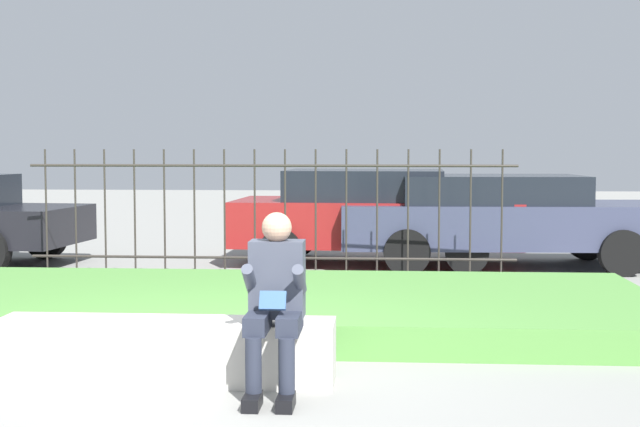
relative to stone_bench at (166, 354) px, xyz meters
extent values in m
plane|color=gray|center=(0.18, 0.00, -0.20)|extent=(60.00, 60.00, 0.00)
cube|color=beige|center=(0.00, 0.00, 0.03)|extent=(2.47, 0.46, 0.46)
cube|color=#9B978F|center=(0.00, 0.00, -0.16)|extent=(2.37, 0.42, 0.08)
cube|color=black|center=(0.73, -0.63, -0.16)|extent=(0.11, 0.26, 0.09)
cylinder|color=#282D3D|center=(0.73, -0.57, 0.07)|extent=(0.11, 0.11, 0.37)
cube|color=#282D3D|center=(0.73, -0.36, 0.31)|extent=(0.15, 0.42, 0.13)
cube|color=black|center=(0.95, -0.63, -0.16)|extent=(0.11, 0.26, 0.09)
cylinder|color=#282D3D|center=(0.95, -0.57, 0.07)|extent=(0.11, 0.11, 0.37)
cube|color=#282D3D|center=(0.95, -0.36, 0.31)|extent=(0.15, 0.42, 0.13)
cube|color=#424756|center=(0.84, -0.15, 0.58)|extent=(0.38, 0.24, 0.54)
sphere|color=tan|center=(0.84, -0.17, 0.95)|extent=(0.21, 0.21, 0.21)
cylinder|color=#424756|center=(0.67, -0.31, 0.60)|extent=(0.08, 0.29, 0.24)
cylinder|color=#424756|center=(1.01, -0.31, 0.60)|extent=(0.08, 0.29, 0.24)
cube|color=#335689|center=(0.84, -0.41, 0.47)|extent=(0.18, 0.09, 0.13)
cube|color=#569342|center=(0.18, 2.34, -0.06)|extent=(8.09, 3.28, 0.28)
cylinder|color=#332D28|center=(0.18, 4.66, 0.14)|extent=(6.09, 0.03, 0.03)
cylinder|color=#332D28|center=(0.18, 4.66, 1.29)|extent=(6.09, 0.03, 0.03)
cylinder|color=#332D28|center=(-2.67, 4.66, 0.64)|extent=(0.02, 0.02, 1.69)
cylinder|color=#332D28|center=(-2.29, 4.66, 0.64)|extent=(0.02, 0.02, 1.69)
cylinder|color=#332D28|center=(-1.91, 4.66, 0.64)|extent=(0.02, 0.02, 1.69)
cylinder|color=#332D28|center=(-1.53, 4.66, 0.64)|extent=(0.02, 0.02, 1.69)
cylinder|color=#332D28|center=(-1.15, 4.66, 0.64)|extent=(0.02, 0.02, 1.69)
cylinder|color=#332D28|center=(-0.77, 4.66, 0.64)|extent=(0.02, 0.02, 1.69)
cylinder|color=#332D28|center=(-0.39, 4.66, 0.64)|extent=(0.02, 0.02, 1.69)
cylinder|color=#332D28|center=(-0.01, 4.66, 0.64)|extent=(0.02, 0.02, 1.69)
cylinder|color=#332D28|center=(0.37, 4.66, 0.64)|extent=(0.02, 0.02, 1.69)
cylinder|color=#332D28|center=(0.75, 4.66, 0.64)|extent=(0.02, 0.02, 1.69)
cylinder|color=#332D28|center=(1.13, 4.66, 0.64)|extent=(0.02, 0.02, 1.69)
cylinder|color=#332D28|center=(1.51, 4.66, 0.64)|extent=(0.02, 0.02, 1.69)
cylinder|color=#332D28|center=(1.89, 4.66, 0.64)|extent=(0.02, 0.02, 1.69)
cylinder|color=#332D28|center=(2.27, 4.66, 0.64)|extent=(0.02, 0.02, 1.69)
cylinder|color=#332D28|center=(2.65, 4.66, 0.64)|extent=(0.02, 0.02, 1.69)
cylinder|color=#332D28|center=(3.03, 4.66, 0.64)|extent=(0.02, 0.02, 1.69)
cube|color=#383D56|center=(3.30, 6.57, 0.41)|extent=(4.70, 2.00, 0.61)
cube|color=black|center=(3.12, 6.56, 0.92)|extent=(2.61, 1.70, 0.40)
cylinder|color=black|center=(4.77, 5.74, 0.11)|extent=(0.63, 0.23, 0.63)
cylinder|color=black|center=(4.70, 7.52, 0.11)|extent=(0.63, 0.23, 0.63)
cylinder|color=black|center=(1.90, 5.62, 0.11)|extent=(0.63, 0.23, 0.63)
cylinder|color=black|center=(1.83, 7.40, 0.11)|extent=(0.63, 0.23, 0.63)
cylinder|color=black|center=(-3.63, 7.08, 0.12)|extent=(0.66, 0.25, 0.64)
cube|color=maroon|center=(1.48, 6.78, 0.42)|extent=(4.19, 2.02, 0.65)
cube|color=black|center=(1.32, 6.78, 0.97)|extent=(2.33, 1.72, 0.44)
cylinder|color=black|center=(2.72, 5.82, 0.09)|extent=(0.60, 0.22, 0.59)
cylinder|color=black|center=(2.80, 7.62, 0.09)|extent=(0.60, 0.22, 0.59)
cylinder|color=black|center=(0.17, 5.93, 0.09)|extent=(0.60, 0.22, 0.59)
cylinder|color=black|center=(0.25, 7.73, 0.09)|extent=(0.60, 0.22, 0.59)
camera|label=1|loc=(1.57, -6.30, 1.49)|focal=50.00mm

